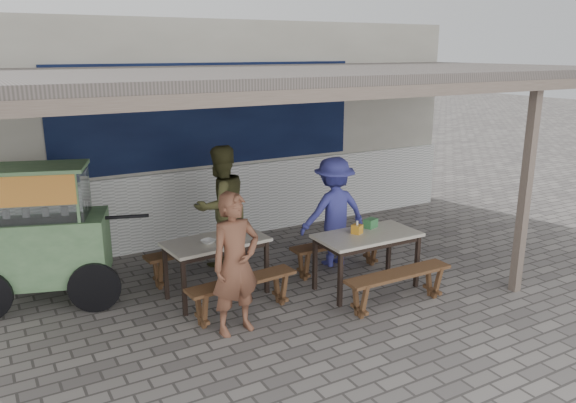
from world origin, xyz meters
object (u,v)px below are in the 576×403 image
(condiment_bowl, at_px, (208,242))
(bench_left_street, at_px, (242,289))
(table_left, at_px, (216,246))
(tissue_box, at_px, (357,229))
(patron_wall_side, at_px, (221,206))
(patron_street_side, at_px, (236,264))
(donation_box, at_px, (371,223))
(table_right, at_px, (367,240))
(condiment_jar, at_px, (237,228))
(vendor_cart, at_px, (40,230))
(bench_left_wall, at_px, (195,256))
(bench_right_wall, at_px, (339,249))
(bench_right_street, at_px, (398,281))
(patron_right_table, at_px, (334,212))

(condiment_bowl, bearing_deg, bench_left_street, -72.91)
(table_left, bearing_deg, tissue_box, -26.02)
(tissue_box, bearing_deg, patron_wall_side, 125.32)
(patron_street_side, height_order, donation_box, patron_street_side)
(bench_left_street, height_order, table_right, table_right)
(table_left, xyz_separation_m, patron_street_side, (-0.17, -0.97, 0.13))
(condiment_jar, bearing_deg, table_left, -153.27)
(vendor_cart, xyz_separation_m, condiment_bowl, (1.78, -0.94, -0.17))
(bench_left_street, relative_size, tissue_box, 11.78)
(bench_left_wall, distance_m, patron_street_side, 1.68)
(patron_street_side, bearing_deg, donation_box, 4.99)
(bench_right_wall, relative_size, condiment_bowl, 8.29)
(table_left, distance_m, donation_box, 2.07)
(condiment_bowl, bearing_deg, condiment_jar, 26.33)
(vendor_cart, relative_size, condiment_bowl, 12.73)
(patron_wall_side, height_order, condiment_jar, patron_wall_side)
(bench_left_street, bearing_deg, bench_left_wall, 90.00)
(bench_left_wall, relative_size, donation_box, 7.66)
(bench_left_wall, distance_m, tissue_box, 2.22)
(patron_street_side, bearing_deg, table_right, 0.51)
(patron_wall_side, distance_m, tissue_box, 2.05)
(table_left, bearing_deg, table_right, -27.06)
(tissue_box, bearing_deg, condiment_bowl, 161.73)
(bench_left_wall, bearing_deg, condiment_bowl, -100.69)
(bench_right_street, height_order, condiment_bowl, condiment_bowl)
(bench_left_wall, xyz_separation_m, condiment_bowl, (-0.07, -0.70, 0.44))
(bench_right_wall, height_order, condiment_jar, condiment_jar)
(patron_right_table, bearing_deg, tissue_box, 78.76)
(table_right, xyz_separation_m, bench_right_street, (-0.01, -0.64, -0.33))
(bench_left_street, height_order, condiment_bowl, condiment_bowl)
(tissue_box, relative_size, condiment_bowl, 0.67)
(patron_right_table, distance_m, tissue_box, 0.89)
(bench_right_street, distance_m, patron_right_table, 1.65)
(tissue_box, xyz_separation_m, condiment_bowl, (-1.81, 0.60, -0.04))
(patron_right_table, bearing_deg, bench_right_wall, 73.29)
(bench_left_street, height_order, bench_right_street, same)
(table_left, distance_m, bench_right_wall, 1.83)
(tissue_box, xyz_separation_m, condiment_jar, (-1.30, 0.85, -0.02))
(table_right, distance_m, patron_right_table, 0.96)
(patron_street_side, xyz_separation_m, tissue_box, (1.85, 0.31, 0.01))
(table_right, bearing_deg, condiment_bowl, 161.03)
(condiment_jar, bearing_deg, table_right, -33.43)
(condiment_bowl, bearing_deg, patron_right_table, 7.43)
(patron_wall_side, bearing_deg, condiment_bowl, 45.87)
(table_left, xyz_separation_m, condiment_jar, (0.38, 0.19, 0.12))
(bench_left_street, relative_size, condiment_jar, 17.82)
(vendor_cart, distance_m, condiment_bowl, 2.02)
(bench_left_wall, relative_size, bench_right_street, 0.96)
(tissue_box, bearing_deg, donation_box, 20.74)
(vendor_cart, distance_m, donation_box, 4.15)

